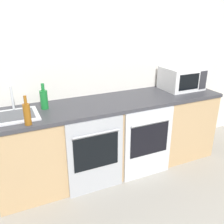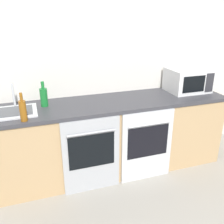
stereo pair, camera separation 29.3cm
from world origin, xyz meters
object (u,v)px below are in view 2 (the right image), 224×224
sink (15,111)px  microwave (188,80)px  oven_right (147,146)px  oven_left (92,156)px  bottle_amber (23,110)px  bottle_green (44,97)px

sink → microwave: bearing=2.5°
oven_right → sink: 1.48m
oven_left → bottle_amber: (-0.62, 0.07, 0.57)m
sink → oven_left: bearing=-24.5°
oven_left → bottle_green: 0.82m
bottle_amber → sink: 0.29m
bottle_green → bottle_amber: (-0.22, -0.35, 0.00)m
oven_left → oven_right: same height
oven_left → oven_right: bearing=0.0°
bottle_green → oven_left: bearing=-46.1°
microwave → oven_right: bearing=-150.8°
microwave → sink: microwave is taller
oven_left → sink: 0.92m
oven_right → bottle_green: (-1.06, 0.42, 0.57)m
oven_right → bottle_green: bottle_green is taller
microwave → bottle_amber: size_ratio=1.83×
oven_left → bottle_green: bearing=133.9°
oven_right → bottle_amber: bearing=176.8°
oven_left → sink: sink is taller
microwave → bottle_green: bearing=179.8°
bottle_green → sink: 0.33m
oven_right → microwave: (0.75, 0.42, 0.61)m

